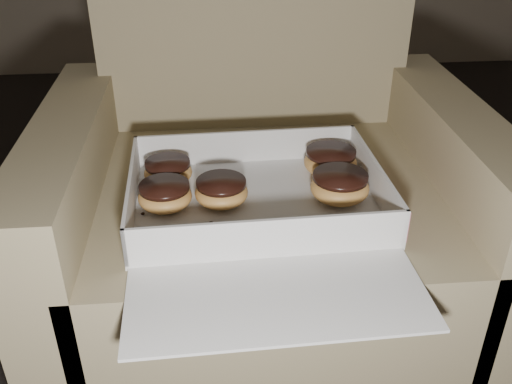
% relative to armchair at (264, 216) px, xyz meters
% --- Properties ---
extents(armchair, '(0.85, 0.72, 0.89)m').
position_rel_armchair_xyz_m(armchair, '(0.00, 0.00, 0.00)').
color(armchair, '#9A8A62').
rests_on(armchair, floor).
extents(bakery_box, '(0.45, 0.52, 0.07)m').
position_rel_armchair_xyz_m(bakery_box, '(-0.02, -0.19, 0.13)').
color(bakery_box, white).
rests_on(bakery_box, armchair).
extents(donut_a, '(0.09, 0.09, 0.05)m').
position_rel_armchair_xyz_m(donut_a, '(-0.19, -0.06, 0.15)').
color(donut_a, gold).
rests_on(donut_a, bakery_box).
extents(donut_b, '(0.09, 0.09, 0.05)m').
position_rel_armchair_xyz_m(donut_b, '(-0.09, -0.15, 0.15)').
color(donut_b, gold).
rests_on(donut_b, bakery_box).
extents(donut_c, '(0.10, 0.10, 0.05)m').
position_rel_armchair_xyz_m(donut_c, '(0.12, -0.15, 0.15)').
color(donut_c, gold).
rests_on(donut_c, bakery_box).
extents(donut_d, '(0.09, 0.09, 0.05)m').
position_rel_armchair_xyz_m(donut_d, '(-0.19, -0.15, 0.15)').
color(donut_d, gold).
rests_on(donut_d, bakery_box).
extents(donut_e, '(0.10, 0.10, 0.05)m').
position_rel_armchair_xyz_m(donut_e, '(0.12, -0.05, 0.15)').
color(donut_e, gold).
rests_on(donut_e, bakery_box).
extents(crumb_a, '(0.01, 0.01, 0.00)m').
position_rel_armchair_xyz_m(crumb_a, '(0.15, -0.27, 0.13)').
color(crumb_a, black).
rests_on(crumb_a, bakery_box).
extents(crumb_b, '(0.01, 0.01, 0.00)m').
position_rel_armchair_xyz_m(crumb_b, '(-0.23, -0.17, 0.13)').
color(crumb_b, black).
rests_on(crumb_b, bakery_box).
extents(crumb_c, '(0.01, 0.01, 0.00)m').
position_rel_armchair_xyz_m(crumb_c, '(-0.11, -0.21, 0.13)').
color(crumb_c, black).
rests_on(crumb_c, bakery_box).
extents(crumb_d, '(0.01, 0.01, 0.00)m').
position_rel_armchair_xyz_m(crumb_d, '(-0.20, -0.17, 0.13)').
color(crumb_d, black).
rests_on(crumb_d, bakery_box).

